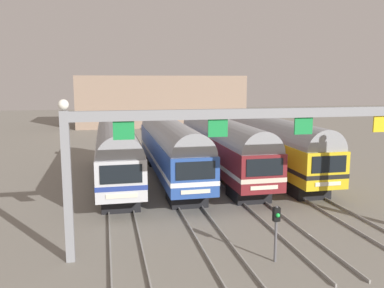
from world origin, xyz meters
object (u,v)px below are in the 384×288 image
commuter_train_blue (170,146)px  commuter_train_silver (116,147)px  commuter_train_yellow (270,142)px  commuter_train_maroon (222,144)px  catenary_gantry (261,138)px  yard_signal_mast (276,223)px

commuter_train_blue → commuter_train_silver: bearing=180.0°
commuter_train_yellow → commuter_train_maroon: bearing=180.0°
commuter_train_silver → catenary_gantry: 15.06m
commuter_train_silver → commuter_train_blue: (4.14, 0.00, 0.00)m
commuter_train_blue → commuter_train_maroon: commuter_train_blue is taller
yard_signal_mast → commuter_train_yellow: bearing=68.1°
commuter_train_silver → commuter_train_maroon: (8.28, -0.00, -0.00)m
catenary_gantry → yard_signal_mast: (-0.00, -1.93, -3.38)m
catenary_gantry → commuter_train_silver: bearing=114.7°
commuter_train_blue → catenary_gantry: catenary_gantry is taller
commuter_train_blue → catenary_gantry: (2.07, -13.50, 2.43)m
commuter_train_silver → commuter_train_maroon: commuter_train_silver is taller
commuter_train_maroon → catenary_gantry: size_ratio=1.02×
commuter_train_silver → commuter_train_yellow: commuter_train_silver is taller
commuter_train_silver → yard_signal_mast: 16.66m
commuter_train_silver → commuter_train_maroon: size_ratio=1.00×
commuter_train_yellow → catenary_gantry: size_ratio=1.02×
commuter_train_maroon → yard_signal_mast: bearing=-97.6°
commuter_train_yellow → yard_signal_mast: size_ratio=7.30×
commuter_train_blue → commuter_train_yellow: size_ratio=1.00×
commuter_train_blue → commuter_train_yellow: commuter_train_blue is taller
commuter_train_silver → catenary_gantry: size_ratio=1.02×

